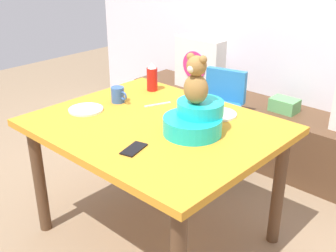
{
  "coord_description": "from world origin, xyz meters",
  "views": [
    {
      "loc": [
        1.45,
        -1.47,
        1.65
      ],
      "look_at": [
        0.0,
        0.1,
        0.69
      ],
      "focal_mm": 44.72,
      "sensor_mm": 36.0,
      "label": 1
    }
  ],
  "objects_px": {
    "teddy_bear": "(196,81)",
    "ketchup_bottle": "(152,78)",
    "dinner_plate_near": "(219,114)",
    "pillow_floral_left": "(200,64)",
    "book_stack": "(284,105)",
    "dinner_plate_far": "(86,109)",
    "highchair": "(218,110)",
    "coffee_mug": "(118,95)",
    "infant_seat_teal": "(195,120)",
    "dining_table": "(156,139)",
    "cell_phone": "(134,149)"
  },
  "relations": [
    {
      "from": "pillow_floral_left",
      "to": "infant_seat_teal",
      "type": "bearing_deg",
      "value": -52.29
    },
    {
      "from": "book_stack",
      "to": "dinner_plate_far",
      "type": "height_order",
      "value": "dinner_plate_far"
    },
    {
      "from": "book_stack",
      "to": "highchair",
      "type": "relative_size",
      "value": 0.25
    },
    {
      "from": "pillow_floral_left",
      "to": "infant_seat_teal",
      "type": "distance_m",
      "value": 1.52
    },
    {
      "from": "ketchup_bottle",
      "to": "book_stack",
      "type": "bearing_deg",
      "value": 60.78
    },
    {
      "from": "teddy_bear",
      "to": "book_stack",
      "type": "bearing_deg",
      "value": 95.59
    },
    {
      "from": "book_stack",
      "to": "highchair",
      "type": "bearing_deg",
      "value": -123.93
    },
    {
      "from": "teddy_bear",
      "to": "dinner_plate_far",
      "type": "bearing_deg",
      "value": -163.42
    },
    {
      "from": "book_stack",
      "to": "pillow_floral_left",
      "type": "bearing_deg",
      "value": -178.51
    },
    {
      "from": "highchair",
      "to": "cell_phone",
      "type": "bearing_deg",
      "value": -73.84
    },
    {
      "from": "pillow_floral_left",
      "to": "infant_seat_teal",
      "type": "height_order",
      "value": "same"
    },
    {
      "from": "pillow_floral_left",
      "to": "coffee_mug",
      "type": "distance_m",
      "value": 1.22
    },
    {
      "from": "coffee_mug",
      "to": "dinner_plate_near",
      "type": "distance_m",
      "value": 0.63
    },
    {
      "from": "book_stack",
      "to": "coffee_mug",
      "type": "height_order",
      "value": "coffee_mug"
    },
    {
      "from": "dinner_plate_far",
      "to": "cell_phone",
      "type": "relative_size",
      "value": 1.39
    },
    {
      "from": "infant_seat_teal",
      "to": "cell_phone",
      "type": "xyz_separation_m",
      "value": [
        -0.09,
        -0.35,
        -0.07
      ]
    },
    {
      "from": "pillow_floral_left",
      "to": "infant_seat_teal",
      "type": "relative_size",
      "value": 1.33
    },
    {
      "from": "highchair",
      "to": "teddy_bear",
      "type": "relative_size",
      "value": 3.16
    },
    {
      "from": "highchair",
      "to": "ketchup_bottle",
      "type": "bearing_deg",
      "value": -114.32
    },
    {
      "from": "book_stack",
      "to": "teddy_bear",
      "type": "distance_m",
      "value": 1.32
    },
    {
      "from": "pillow_floral_left",
      "to": "ketchup_bottle",
      "type": "height_order",
      "value": "ketchup_bottle"
    },
    {
      "from": "cell_phone",
      "to": "pillow_floral_left",
      "type": "bearing_deg",
      "value": 103.54
    },
    {
      "from": "book_stack",
      "to": "teddy_bear",
      "type": "height_order",
      "value": "teddy_bear"
    },
    {
      "from": "book_stack",
      "to": "dinner_plate_near",
      "type": "xyz_separation_m",
      "value": [
        0.07,
        -0.94,
        0.24
      ]
    },
    {
      "from": "teddy_bear",
      "to": "dinner_plate_far",
      "type": "height_order",
      "value": "teddy_bear"
    },
    {
      "from": "book_stack",
      "to": "infant_seat_teal",
      "type": "relative_size",
      "value": 0.61
    },
    {
      "from": "teddy_bear",
      "to": "ketchup_bottle",
      "type": "xyz_separation_m",
      "value": [
        -0.62,
        0.32,
        -0.19
      ]
    },
    {
      "from": "teddy_bear",
      "to": "coffee_mug",
      "type": "bearing_deg",
      "value": 177.97
    },
    {
      "from": "pillow_floral_left",
      "to": "dining_table",
      "type": "distance_m",
      "value": 1.43
    },
    {
      "from": "book_stack",
      "to": "dinner_plate_far",
      "type": "bearing_deg",
      "value": -110.78
    },
    {
      "from": "pillow_floral_left",
      "to": "dinner_plate_far",
      "type": "relative_size",
      "value": 2.2
    },
    {
      "from": "ketchup_bottle",
      "to": "infant_seat_teal",
      "type": "bearing_deg",
      "value": -27.16
    },
    {
      "from": "pillow_floral_left",
      "to": "dinner_plate_near",
      "type": "bearing_deg",
      "value": -46.46
    },
    {
      "from": "cell_phone",
      "to": "ketchup_bottle",
      "type": "bearing_deg",
      "value": 113.83
    },
    {
      "from": "book_stack",
      "to": "ketchup_bottle",
      "type": "height_order",
      "value": "ketchup_bottle"
    },
    {
      "from": "teddy_bear",
      "to": "infant_seat_teal",
      "type": "bearing_deg",
      "value": 90.0
    },
    {
      "from": "coffee_mug",
      "to": "teddy_bear",
      "type": "bearing_deg",
      "value": -2.03
    },
    {
      "from": "highchair",
      "to": "coffee_mug",
      "type": "distance_m",
      "value": 0.83
    },
    {
      "from": "teddy_bear",
      "to": "dinner_plate_near",
      "type": "height_order",
      "value": "teddy_bear"
    },
    {
      "from": "teddy_bear",
      "to": "highchair",
      "type": "bearing_deg",
      "value": 117.92
    },
    {
      "from": "teddy_bear",
      "to": "coffee_mug",
      "type": "height_order",
      "value": "teddy_bear"
    },
    {
      "from": "pillow_floral_left",
      "to": "dining_table",
      "type": "height_order",
      "value": "pillow_floral_left"
    },
    {
      "from": "highchair",
      "to": "dinner_plate_near",
      "type": "relative_size",
      "value": 3.95
    },
    {
      "from": "highchair",
      "to": "ketchup_bottle",
      "type": "distance_m",
      "value": 0.59
    },
    {
      "from": "book_stack",
      "to": "coffee_mug",
      "type": "bearing_deg",
      "value": -112.66
    },
    {
      "from": "dinner_plate_far",
      "to": "teddy_bear",
      "type": "bearing_deg",
      "value": 16.58
    },
    {
      "from": "dining_table",
      "to": "ketchup_bottle",
      "type": "height_order",
      "value": "ketchup_bottle"
    },
    {
      "from": "highchair",
      "to": "dinner_plate_far",
      "type": "height_order",
      "value": "highchair"
    },
    {
      "from": "teddy_bear",
      "to": "ketchup_bottle",
      "type": "distance_m",
      "value": 0.72
    },
    {
      "from": "ketchup_bottle",
      "to": "cell_phone",
      "type": "height_order",
      "value": "ketchup_bottle"
    }
  ]
}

